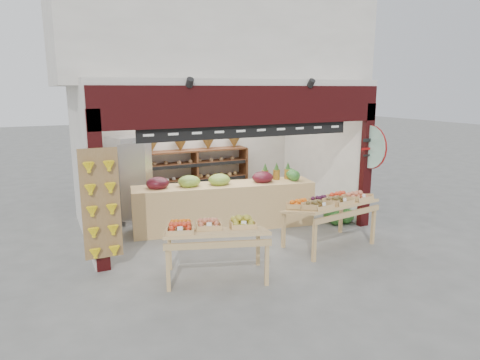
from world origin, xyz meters
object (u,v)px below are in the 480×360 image
(display_table_left, at_px, (209,230))
(watermelon_pile, at_px, (338,213))
(cardboard_stack, at_px, (175,215))
(mid_counter, at_px, (224,204))
(refrigerator, at_px, (130,179))
(back_shelving, at_px, (195,166))
(display_table_right, at_px, (330,204))

(display_table_left, relative_size, watermelon_pile, 2.35)
(cardboard_stack, distance_m, mid_counter, 1.10)
(refrigerator, distance_m, watermelon_pile, 4.78)
(mid_counter, xyz_separation_m, display_table_left, (-1.18, -2.14, 0.25))
(cardboard_stack, bearing_deg, refrigerator, 131.37)
(back_shelving, height_order, watermelon_pile, back_shelving)
(refrigerator, bearing_deg, back_shelving, -4.52)
(refrigerator, relative_size, cardboard_stack, 1.82)
(refrigerator, relative_size, display_table_right, 1.07)
(watermelon_pile, bearing_deg, refrigerator, 153.27)
(refrigerator, xyz_separation_m, display_table_right, (3.06, -3.29, -0.12))
(refrigerator, height_order, mid_counter, refrigerator)
(back_shelving, xyz_separation_m, refrigerator, (-1.71, -0.43, -0.09))
(cardboard_stack, xyz_separation_m, display_table_left, (-0.26, -2.70, 0.52))
(back_shelving, height_order, display_table_right, back_shelving)
(back_shelving, distance_m, display_table_left, 4.19)
(display_table_right, xyz_separation_m, watermelon_pile, (1.15, 1.17, -0.64))
(refrigerator, xyz_separation_m, watermelon_pile, (4.21, -2.12, -0.76))
(display_table_left, height_order, display_table_right, display_table_right)
(refrigerator, distance_m, display_table_right, 4.50)
(display_table_left, bearing_deg, cardboard_stack, 84.40)
(refrigerator, xyz_separation_m, mid_counter, (1.69, -1.43, -0.43))
(refrigerator, relative_size, mid_counter, 0.49)
(back_shelving, bearing_deg, display_table_left, -106.66)
(display_table_left, xyz_separation_m, watermelon_pile, (3.70, 1.45, -0.58))
(display_table_left, bearing_deg, refrigerator, 98.13)
(display_table_right, bearing_deg, refrigerator, 132.95)
(display_table_left, bearing_deg, watermelon_pile, 21.46)
(back_shelving, distance_m, cardboard_stack, 1.80)
(back_shelving, height_order, display_table_left, back_shelving)
(mid_counter, height_order, display_table_left, mid_counter)
(watermelon_pile, bearing_deg, display_table_right, -134.37)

